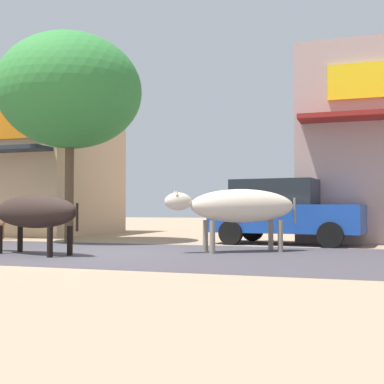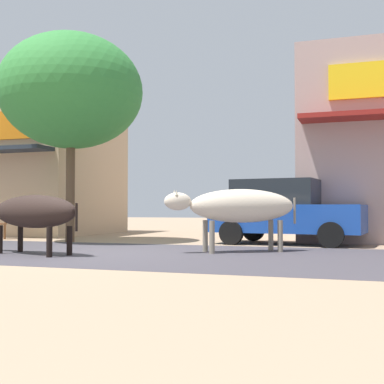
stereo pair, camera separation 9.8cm
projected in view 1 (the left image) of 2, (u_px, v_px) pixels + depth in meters
ground at (100, 253)px, 10.62m from camera, size 80.00×80.00×0.00m
asphalt_road at (100, 252)px, 10.62m from camera, size 72.00×5.34×0.00m
storefront_left_cafe at (12, 172)px, 19.09m from camera, size 6.91×5.73×4.53m
roadside_tree at (70, 91)px, 14.12m from camera, size 3.91×3.91×5.67m
parked_hatchback_car at (284, 211)px, 13.23m from camera, size 3.93×2.26×1.64m
cow_near_brown at (32, 212)px, 10.22m from camera, size 2.80×1.26×1.17m
cow_far_dark at (240, 206)px, 10.80m from camera, size 2.61×1.95×1.31m
cafe_chair_near_tree at (0, 222)px, 15.33m from camera, size 0.61×0.61×0.92m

